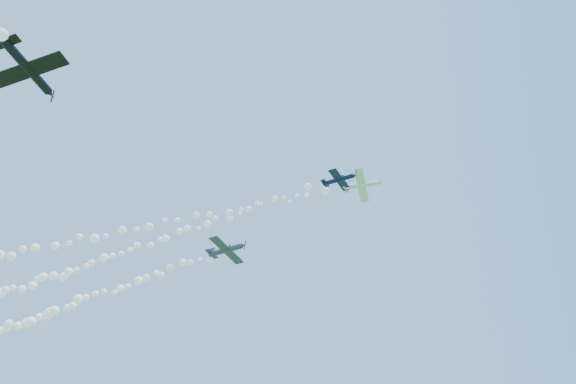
% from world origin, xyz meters
% --- Properties ---
extents(plane_white, '(6.26, 6.37, 2.33)m').
position_xyz_m(plane_white, '(10.95, 2.29, 54.15)').
color(plane_white, white).
extents(smoke_trail_white, '(85.68, 7.02, 2.71)m').
position_xyz_m(smoke_trail_white, '(-33.75, 4.82, 53.87)').
color(smoke_trail_white, white).
extents(plane_navy, '(6.10, 6.41, 2.24)m').
position_xyz_m(plane_navy, '(7.69, -0.06, 53.90)').
color(plane_navy, '#0C1437').
extents(smoke_trail_navy, '(78.77, 21.44, 2.45)m').
position_xyz_m(smoke_trail_navy, '(-33.42, 10.26, 53.71)').
color(smoke_trail_navy, white).
extents(plane_grey, '(7.14, 7.59, 2.62)m').
position_xyz_m(plane_grey, '(-10.94, 2.33, 44.98)').
color(plane_grey, '#363A4F').
extents(smoke_trail_grey, '(62.21, 20.34, 3.22)m').
position_xyz_m(smoke_trail_grey, '(-44.04, 12.17, 44.59)').
color(smoke_trail_grey, white).
extents(plane_black, '(7.08, 6.83, 1.81)m').
position_xyz_m(plane_black, '(-15.29, -37.23, 37.83)').
color(plane_black, black).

